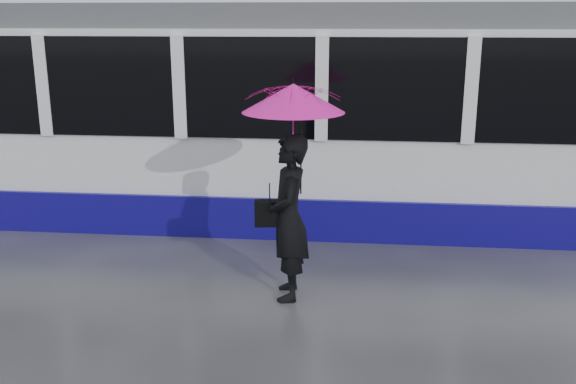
# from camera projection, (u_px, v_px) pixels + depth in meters

# --- Properties ---
(ground) EXTENTS (90.00, 90.00, 0.00)m
(ground) POSITION_uv_depth(u_px,v_px,m) (308.00, 274.00, 8.15)
(ground) COLOR #29292E
(ground) RESTS_ON ground
(rails) EXTENTS (34.00, 1.51, 0.02)m
(rails) POSITION_uv_depth(u_px,v_px,m) (319.00, 215.00, 10.55)
(rails) COLOR #3F3D38
(rails) RESTS_ON ground
(tram) EXTENTS (26.00, 2.56, 3.35)m
(tram) POSITION_uv_depth(u_px,v_px,m) (488.00, 119.00, 9.86)
(tram) COLOR white
(tram) RESTS_ON ground
(woman) EXTENTS (0.54, 0.75, 1.91)m
(woman) POSITION_uv_depth(u_px,v_px,m) (289.00, 218.00, 7.26)
(woman) COLOR black
(woman) RESTS_ON ground
(umbrella) EXTENTS (1.26, 1.26, 1.29)m
(umbrella) POSITION_uv_depth(u_px,v_px,m) (293.00, 118.00, 6.96)
(umbrella) COLOR #F9155E
(umbrella) RESTS_ON ground
(handbag) EXTENTS (0.36, 0.19, 0.48)m
(handbag) POSITION_uv_depth(u_px,v_px,m) (270.00, 213.00, 7.29)
(handbag) COLOR black
(handbag) RESTS_ON ground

